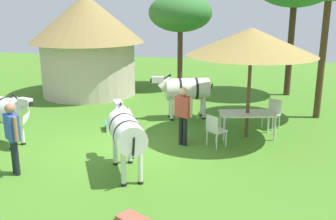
{
  "coord_description": "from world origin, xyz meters",
  "views": [
    {
      "loc": [
        3.33,
        -9.42,
        3.83
      ],
      "look_at": [
        1.14,
        0.6,
        1.0
      ],
      "focal_mm": 41.79,
      "sensor_mm": 36.0,
      "label": 1
    }
  ],
  "objects": [
    {
      "name": "patio_chair_east_end",
      "position": [
        4.03,
        2.8,
        0.52
      ],
      "size": [
        0.6,
        0.6,
        0.9
      ],
      "rotation": [
        0.0,
        0.0,
        -3.76
      ],
      "color": "silver",
      "rests_on": "ground_plane"
    },
    {
      "name": "striped_lounge_chair",
      "position": [
        -0.7,
        1.6,
        0.25
      ],
      "size": [
        0.97,
        0.83,
        0.6
      ],
      "rotation": [
        0.0,
        0.0,
        2.03
      ],
      "color": "#2B8D6F",
      "rests_on": "ground_plane"
    },
    {
      "name": "zebra_toward_hut",
      "position": [
        1.17,
        3.27,
        1.01
      ],
      "size": [
        2.05,
        1.15,
        1.54
      ],
      "rotation": [
        0.0,
        0.0,
        1.91
      ],
      "color": "silver",
      "rests_on": "ground_plane"
    },
    {
      "name": "zebra_nearest_camera",
      "position": [
        -3.41,
        -0.28,
        0.98
      ],
      "size": [
        2.25,
        1.16,
        1.51
      ],
      "rotation": [
        0.0,
        0.0,
        4.41
      ],
      "color": "silver",
      "rests_on": "ground_plane"
    },
    {
      "name": "shade_umbrella",
      "position": [
        3.26,
        1.73,
        2.79
      ],
      "size": [
        3.64,
        3.64,
        3.17
      ],
      "color": "brown",
      "rests_on": "ground_plane"
    },
    {
      "name": "ground_plane",
      "position": [
        0.0,
        0.0,
        0.0
      ],
      "size": [
        36.0,
        36.0,
        0.0
      ],
      "primitive_type": "plane",
      "color": "#477C25"
    },
    {
      "name": "patio_dining_table",
      "position": [
        3.26,
        1.73,
        0.66
      ],
      "size": [
        1.72,
        1.16,
        0.74
      ],
      "rotation": [
        0.0,
        0.0,
        0.24
      ],
      "color": "silver",
      "rests_on": "ground_plane"
    },
    {
      "name": "patio_chair_west_end",
      "position": [
        2.42,
        0.71,
        0.52
      ],
      "size": [
        0.61,
        0.6,
        0.9
      ],
      "rotation": [
        0.0,
        0.0,
        -0.7
      ],
      "color": "silver",
      "rests_on": "ground_plane"
    },
    {
      "name": "standing_watcher",
      "position": [
        -1.87,
        -2.03,
        1.01
      ],
      "size": [
        0.49,
        0.45,
        1.69
      ],
      "rotation": [
        0.0,
        0.0,
        -0.67
      ],
      "color": "black",
      "rests_on": "ground_plane"
    },
    {
      "name": "thatched_hut",
      "position": [
        -3.5,
        6.03,
        2.29
      ],
      "size": [
        4.77,
        4.77,
        4.18
      ],
      "rotation": [
        0.0,
        0.0,
        2.23
      ],
      "color": "beige",
      "rests_on": "ground_plane"
    },
    {
      "name": "acacia_tree_far_lawn",
      "position": [
        0.06,
        8.14,
        3.37
      ],
      "size": [
        2.83,
        2.83,
        4.24
      ],
      "color": "#523426",
      "rests_on": "ground_plane"
    },
    {
      "name": "zebra_by_umbrella",
      "position": [
        0.6,
        -1.42,
        1.02
      ],
      "size": [
        1.34,
        2.03,
        1.56
      ],
      "rotation": [
        0.0,
        0.0,
        0.49
      ],
      "color": "silver",
      "rests_on": "ground_plane"
    },
    {
      "name": "guest_beside_umbrella",
      "position": [
        1.55,
        0.67,
        0.98
      ],
      "size": [
        0.54,
        0.37,
        1.63
      ],
      "rotation": [
        0.0,
        0.0,
        2.72
      ],
      "color": "black",
      "rests_on": "ground_plane"
    }
  ]
}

